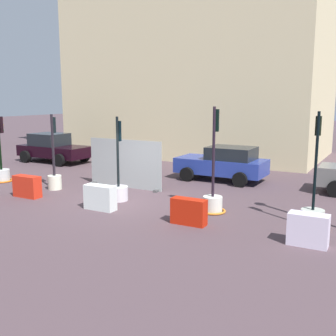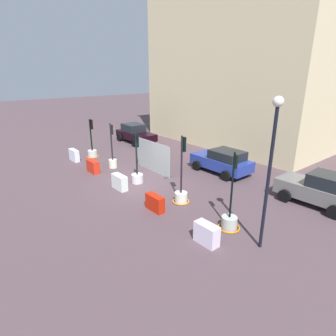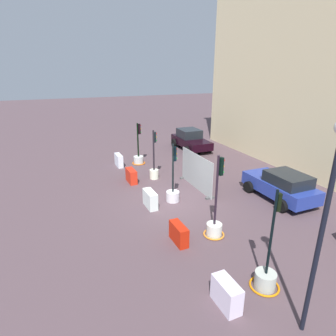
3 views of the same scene
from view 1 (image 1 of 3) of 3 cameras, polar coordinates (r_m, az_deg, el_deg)
ground_plane at (r=15.14m, az=-6.59°, el=-4.63°), size 120.00×120.00×0.00m
traffic_light_0 at (r=19.89m, az=-22.47°, el=-0.46°), size 0.96×0.96×3.00m
traffic_light_1 at (r=17.44m, az=-15.76°, el=-0.84°), size 0.56×0.56×3.12m
traffic_light_2 at (r=15.11m, az=-7.00°, el=-2.69°), size 0.69×0.69×3.11m
traffic_light_3 at (r=13.56m, az=6.36°, el=-4.00°), size 0.89×0.89×3.51m
traffic_light_4 at (r=12.66m, az=19.77°, el=-6.09°), size 0.96×0.96×3.41m
construction_barrier_1 at (r=16.44m, az=-19.30°, el=-2.48°), size 1.13×0.45×0.83m
construction_barrier_2 at (r=13.98m, az=-9.58°, el=-4.13°), size 1.12×0.44×0.85m
construction_barrier_3 at (r=12.24m, az=2.96°, el=-6.17°), size 1.08×0.41×0.79m
construction_barrier_4 at (r=11.14m, az=19.20°, el=-8.24°), size 1.02×0.48×0.85m
car_black_sedan at (r=24.89m, az=-15.91°, el=2.74°), size 4.47×2.34×1.69m
car_blue_estate at (r=18.74m, az=7.86°, el=0.68°), size 4.09×2.21×1.58m
building_main_facade at (r=28.36m, az=4.46°, el=18.96°), size 17.01×9.41×16.45m
site_fence_panel at (r=17.19m, az=-6.12°, el=0.45°), size 3.60×0.50×2.05m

